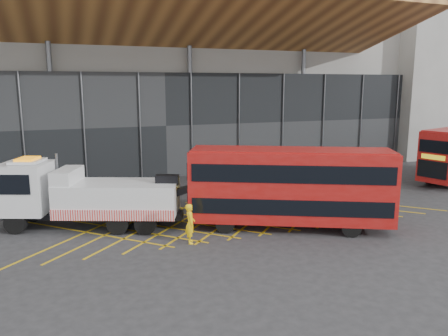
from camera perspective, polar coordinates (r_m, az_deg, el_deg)
name	(u,v)px	position (r m, az deg, el deg)	size (l,w,h in m)	color
ground_plane	(181,221)	(23.27, -5.64, -6.96)	(120.00, 120.00, 0.00)	#29292C
road_markings	(237,215)	(24.25, 1.71, -6.16)	(23.16, 7.16, 0.01)	gold
construction_building	(145,63)	(40.58, -10.25, 13.32)	(55.00, 23.97, 18.00)	gray
east_building	(427,57)	(53.21, 25.02, 12.97)	(15.00, 12.00, 20.00)	gray
recovery_truck	(83,195)	(22.87, -17.91, -3.40)	(10.15, 5.59, 3.62)	black
bus_towed	(290,185)	(21.73, 8.62, -2.21)	(9.83, 6.40, 4.02)	#9E0F0C
worker	(190,223)	(19.94, -4.43, -7.24)	(0.67, 0.44, 1.83)	yellow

